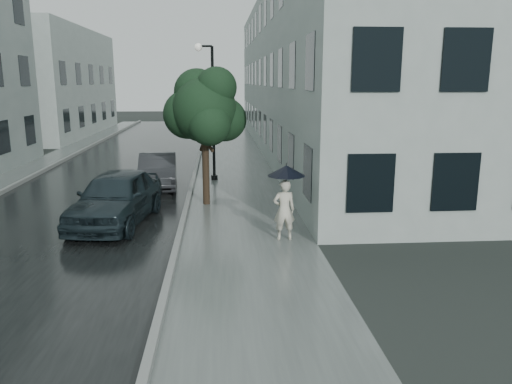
{
  "coord_description": "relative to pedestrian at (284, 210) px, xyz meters",
  "views": [
    {
      "loc": [
        -0.48,
        -10.52,
        4.11
      ],
      "look_at": [
        0.45,
        2.02,
        1.3
      ],
      "focal_mm": 35.0,
      "sensor_mm": 36.0,
      "label": 1
    }
  ],
  "objects": [
    {
      "name": "sidewalk_far",
      "position": [
        -10.69,
        10.0,
        -0.81
      ],
      "size": [
        1.7,
        60.0,
        0.01
      ],
      "primitive_type": "cube",
      "color": "#4C5451",
      "rests_on": "ground"
    },
    {
      "name": "kerb_far",
      "position": [
        -9.77,
        10.0,
        -0.74
      ],
      "size": [
        0.15,
        60.0,
        0.15
      ],
      "primitive_type": "cube",
      "color": "slate",
      "rests_on": "ground"
    },
    {
      "name": "asphalt_road",
      "position": [
        -6.27,
        10.0,
        -0.81
      ],
      "size": [
        6.85,
        60.0,
        0.0
      ],
      "primitive_type": "cube",
      "color": "black",
      "rests_on": "ground"
    },
    {
      "name": "building_far_b",
      "position": [
        -14.96,
        28.0,
        3.19
      ],
      "size": [
        7.02,
        18.0,
        8.0
      ],
      "color": "#95A29D",
      "rests_on": "ground"
    },
    {
      "name": "car_far",
      "position": [
        -4.08,
        6.97,
        -0.14
      ],
      "size": [
        1.72,
        4.12,
        1.33
      ],
      "primitive_type": "imported",
      "rotation": [
        0.0,
        0.0,
        0.08
      ],
      "color": "#242629",
      "rests_on": "ground"
    },
    {
      "name": "sidewalk",
      "position": [
        -0.94,
        10.0,
        -0.81
      ],
      "size": [
        3.5,
        60.0,
        0.01
      ],
      "primitive_type": "cube",
      "color": "slate",
      "rests_on": "ground"
    },
    {
      "name": "umbrella",
      "position": [
        0.05,
        -0.0,
        1.05
      ],
      "size": [
        1.02,
        1.02,
        1.11
      ],
      "rotation": [
        0.0,
        0.0,
        -0.02
      ],
      "color": "black",
      "rests_on": "ground"
    },
    {
      "name": "ground",
      "position": [
        -1.19,
        -2.0,
        -0.81
      ],
      "size": [
        120.0,
        120.0,
        0.0
      ],
      "primitive_type": "plane",
      "color": "black",
      "rests_on": "ground"
    },
    {
      "name": "building_near",
      "position": [
        4.28,
        17.5,
        3.69
      ],
      "size": [
        7.02,
        36.0,
        9.0
      ],
      "color": "#95A29D",
      "rests_on": "ground"
    },
    {
      "name": "kerb_near",
      "position": [
        -2.77,
        10.0,
        -0.74
      ],
      "size": [
        0.15,
        60.0,
        0.15
      ],
      "primitive_type": "cube",
      "color": "slate",
      "rests_on": "ground"
    },
    {
      "name": "car_near",
      "position": [
        -4.69,
        1.9,
        -0.02
      ],
      "size": [
        2.48,
        4.82,
        1.57
      ],
      "primitive_type": "imported",
      "rotation": [
        0.0,
        0.0,
        -0.14
      ],
      "color": "black",
      "rests_on": "ground"
    },
    {
      "name": "street_tree",
      "position": [
        -2.13,
        4.18,
        2.39
      ],
      "size": [
        2.79,
        2.53,
        4.57
      ],
      "color": "#332619",
      "rests_on": "ground"
    },
    {
      "name": "pedestrian",
      "position": [
        0.0,
        0.0,
        0.0
      ],
      "size": [
        0.62,
        0.43,
        1.6
      ],
      "primitive_type": "imported",
      "rotation": [
        0.0,
        0.0,
        3.23
      ],
      "color": "beige",
      "rests_on": "sidewalk"
    },
    {
      "name": "lamp_post",
      "position": [
        -2.03,
        8.36,
        2.37
      ],
      "size": [
        0.85,
        0.35,
        5.58
      ],
      "rotation": [
        0.0,
        0.0,
        -0.09
      ],
      "color": "black",
      "rests_on": "ground"
    }
  ]
}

